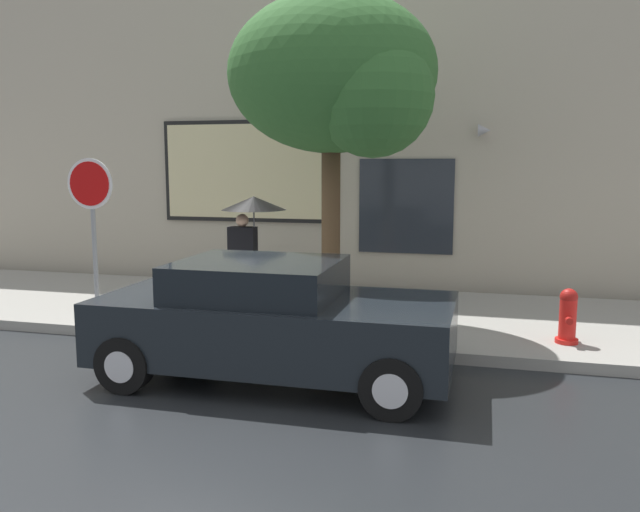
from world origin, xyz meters
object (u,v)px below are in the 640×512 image
object	(u,v)px
fire_hydrant	(568,316)
pedestrian_with_umbrella	(251,218)
parked_car	(273,321)
stop_sign	(92,206)
street_tree	(339,79)

from	to	relation	value
fire_hydrant	pedestrian_with_umbrella	world-z (taller)	pedestrian_with_umbrella
parked_car	stop_sign	bearing A→B (deg)	154.96
parked_car	pedestrian_with_umbrella	distance (m)	3.37
pedestrian_with_umbrella	fire_hydrant	bearing A→B (deg)	-11.76
fire_hydrant	stop_sign	bearing A→B (deg)	-177.13
pedestrian_with_umbrella	stop_sign	size ratio (longest dim) A/B	0.75
fire_hydrant	pedestrian_with_umbrella	size ratio (longest dim) A/B	0.40
parked_car	fire_hydrant	xyz separation A→B (m)	(3.44, 1.93, -0.19)
pedestrian_with_umbrella	stop_sign	xyz separation A→B (m)	(-2.03, -1.35, 0.24)
stop_sign	pedestrian_with_umbrella	bearing A→B (deg)	33.48
pedestrian_with_umbrella	street_tree	bearing A→B (deg)	-19.22
fire_hydrant	street_tree	distance (m)	4.55
fire_hydrant	street_tree	bearing A→B (deg)	172.15
parked_car	stop_sign	size ratio (longest dim) A/B	1.66
parked_car	pedestrian_with_umbrella	size ratio (longest dim) A/B	2.21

